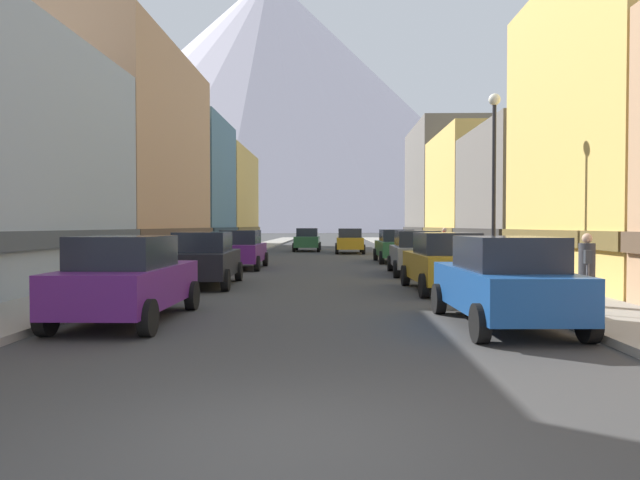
{
  "coord_description": "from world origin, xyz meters",
  "views": [
    {
      "loc": [
        0.45,
        -5.14,
        1.99
      ],
      "look_at": [
        -0.44,
        32.89,
        1.04
      ],
      "focal_mm": 32.63,
      "sensor_mm": 36.0,
      "label": 1
    }
  ],
  "objects": [
    {
      "name": "sidewalk_right",
      "position": [
        6.25,
        35.0,
        0.07
      ],
      "size": [
        2.5,
        100.0,
        0.15
      ],
      "primitive_type": "cube",
      "color": "gray",
      "rests_on": "ground"
    },
    {
      "name": "mountain_backdrop",
      "position": [
        -28.79,
        260.0,
        58.14
      ],
      "size": [
        231.78,
        231.78,
        116.27
      ],
      "primitive_type": "cone",
      "color": "silver",
      "rests_on": "ground"
    },
    {
      "name": "sidewalk_left",
      "position": [
        -6.25,
        35.0,
        0.07
      ],
      "size": [
        2.5,
        100.0,
        0.15
      ],
      "primitive_type": "cube",
      "color": "gray",
      "rests_on": "ground"
    },
    {
      "name": "car_left_0",
      "position": [
        -3.8,
        6.72,
        0.9
      ],
      "size": [
        2.07,
        4.41,
        1.78
      ],
      "color": "#591E72",
      "rests_on": "ground"
    },
    {
      "name": "pedestrian_0",
      "position": [
        6.25,
        8.26,
        0.92
      ],
      "size": [
        0.36,
        0.36,
        1.67
      ],
      "color": "#333338",
      "rests_on": "sidewalk_right"
    },
    {
      "name": "car_driving_1",
      "position": [
        1.6,
        36.52,
        0.9
      ],
      "size": [
        2.06,
        4.4,
        1.78
      ],
      "color": "#B28419",
      "rests_on": "ground"
    },
    {
      "name": "storefront_left_4",
      "position": [
        -10.89,
        49.39,
        4.35
      ],
      "size": [
        7.07,
        13.64,
        9.02
      ],
      "color": "#D8B259",
      "rests_on": "ground"
    },
    {
      "name": "storefront_left_3",
      "position": [
        -11.41,
        37.42,
        4.72
      ],
      "size": [
        8.11,
        9.49,
        9.76
      ],
      "color": "slate",
      "rests_on": "ground"
    },
    {
      "name": "storefront_right_4",
      "position": [
        10.84,
        46.42,
        5.17
      ],
      "size": [
        6.97,
        12.46,
        10.69
      ],
      "color": "#66605B",
      "rests_on": "ground"
    },
    {
      "name": "car_right_0",
      "position": [
        3.8,
        6.3,
        0.9
      ],
      "size": [
        2.18,
        4.45,
        1.78
      ],
      "color": "#19478C",
      "rests_on": "ground"
    },
    {
      "name": "storefront_right_3",
      "position": [
        10.64,
        34.37,
        3.96
      ],
      "size": [
        6.59,
        11.0,
        8.22
      ],
      "color": "#D8B259",
      "rests_on": "ground"
    },
    {
      "name": "car_right_3",
      "position": [
        3.8,
        26.27,
        0.9
      ],
      "size": [
        2.14,
        4.44,
        1.78
      ],
      "color": "#265933",
      "rests_on": "ground"
    },
    {
      "name": "car_right_1",
      "position": [
        3.8,
        12.41,
        0.9
      ],
      "size": [
        2.19,
        4.46,
        1.78
      ],
      "color": "#B28419",
      "rests_on": "ground"
    },
    {
      "name": "car_left_2",
      "position": [
        -3.8,
        21.51,
        0.9
      ],
      "size": [
        2.09,
        4.41,
        1.78
      ],
      "color": "#591E72",
      "rests_on": "ground"
    },
    {
      "name": "car_driving_0",
      "position": [
        -1.6,
        39.97,
        0.9
      ],
      "size": [
        2.06,
        4.4,
        1.78
      ],
      "color": "#265933",
      "rests_on": "ground"
    },
    {
      "name": "streetlamp_right",
      "position": [
        5.35,
        12.75,
        3.99
      ],
      "size": [
        0.36,
        0.36,
        5.86
      ],
      "color": "black",
      "rests_on": "sidewalk_right"
    },
    {
      "name": "parking_meter_near",
      "position": [
        5.75,
        7.06,
        1.01
      ],
      "size": [
        0.14,
        0.1,
        1.33
      ],
      "color": "#595960",
      "rests_on": "sidewalk_right"
    },
    {
      "name": "car_left_1",
      "position": [
        -3.8,
        13.83,
        0.9
      ],
      "size": [
        2.23,
        4.48,
        1.78
      ],
      "color": "black",
      "rests_on": "ground"
    },
    {
      "name": "storefront_right_2",
      "position": [
        12.0,
        23.97,
        3.31
      ],
      "size": [
        9.3,
        9.43,
        6.87
      ],
      "color": "#66605B",
      "rests_on": "ground"
    },
    {
      "name": "ground_plane",
      "position": [
        0.0,
        0.0,
        0.0
      ],
      "size": [
        400.0,
        400.0,
        0.0
      ],
      "primitive_type": "plane",
      "color": "#383838"
    },
    {
      "name": "car_right_2",
      "position": [
        3.8,
        18.46,
        0.9
      ],
      "size": [
        2.16,
        4.44,
        1.78
      ],
      "color": "slate",
      "rests_on": "ground"
    },
    {
      "name": "pedestrian_2",
      "position": [
        6.25,
        25.35,
        0.95
      ],
      "size": [
        0.36,
        0.36,
        1.72
      ],
      "color": "maroon",
      "rests_on": "sidewalk_right"
    },
    {
      "name": "pedestrian_1",
      "position": [
        -6.25,
        12.1,
        0.86
      ],
      "size": [
        0.36,
        0.36,
        1.55
      ],
      "color": "#333338",
      "rests_on": "sidewalk_left"
    },
    {
      "name": "storefront_left_2",
      "position": [
        -10.69,
        25.17,
        5.37
      ],
      "size": [
        6.68,
        13.96,
        11.1
      ],
      "color": "tan",
      "rests_on": "ground"
    }
  ]
}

